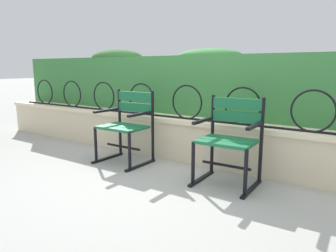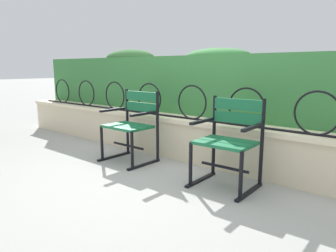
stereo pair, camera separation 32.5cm
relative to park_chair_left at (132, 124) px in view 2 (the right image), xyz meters
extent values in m
plane|color=#9E9E99|center=(0.74, -0.26, -0.46)|extent=(60.00, 60.00, 0.00)
cube|color=beige|center=(0.74, 0.50, -0.23)|extent=(7.45, 0.35, 0.47)
cube|color=beige|center=(0.74, 0.50, 0.03)|extent=(7.45, 0.41, 0.05)
cylinder|color=black|center=(0.74, 0.43, 0.07)|extent=(6.90, 0.02, 0.02)
torus|color=black|center=(-2.23, 0.43, 0.27)|extent=(0.42, 0.02, 0.42)
torus|color=black|center=(-1.53, 0.43, 0.27)|extent=(0.42, 0.02, 0.42)
torus|color=black|center=(-0.82, 0.43, 0.27)|extent=(0.42, 0.02, 0.42)
torus|color=black|center=(-0.12, 0.43, 0.27)|extent=(0.42, 0.02, 0.42)
torus|color=black|center=(0.59, 0.43, 0.27)|extent=(0.42, 0.02, 0.42)
torus|color=black|center=(1.29, 0.43, 0.27)|extent=(0.42, 0.02, 0.42)
torus|color=black|center=(2.00, 0.43, 0.27)|extent=(0.42, 0.02, 0.42)
cube|color=#387A3D|center=(0.74, 0.99, 0.44)|extent=(7.30, 0.62, 0.77)
ellipsoid|color=#366934|center=(-1.08, 0.99, 0.83)|extent=(0.98, 0.56, 0.27)
ellipsoid|color=#357139|center=(0.58, 0.99, 0.83)|extent=(0.90, 0.56, 0.19)
cube|color=#19663D|center=(0.00, -0.21, -0.02)|extent=(0.54, 0.13, 0.03)
cube|color=#19663D|center=(0.00, -0.08, -0.02)|extent=(0.54, 0.13, 0.03)
cube|color=#19663D|center=(0.00, 0.06, -0.02)|extent=(0.54, 0.13, 0.03)
cube|color=#19663D|center=(0.00, 0.16, 0.33)|extent=(0.54, 0.03, 0.11)
cube|color=#19663D|center=(0.00, 0.16, 0.19)|extent=(0.54, 0.03, 0.11)
cylinder|color=black|center=(0.27, 0.16, -0.03)|extent=(0.04, 0.04, 0.87)
cylinder|color=black|center=(0.27, -0.27, -0.24)|extent=(0.04, 0.04, 0.44)
cube|color=black|center=(0.27, -0.08, -0.45)|extent=(0.04, 0.52, 0.02)
cube|color=black|center=(0.27, -0.08, 0.16)|extent=(0.04, 0.40, 0.03)
cylinder|color=black|center=(-0.27, 0.16, -0.03)|extent=(0.04, 0.04, 0.87)
cylinder|color=black|center=(-0.27, -0.27, -0.24)|extent=(0.04, 0.04, 0.44)
cube|color=black|center=(-0.27, -0.08, -0.45)|extent=(0.04, 0.52, 0.02)
cube|color=black|center=(-0.27, -0.08, 0.16)|extent=(0.04, 0.40, 0.03)
cylinder|color=black|center=(0.00, -0.08, -0.27)|extent=(0.51, 0.03, 0.03)
cube|color=#19663D|center=(1.34, -0.19, -0.02)|extent=(0.53, 0.14, 0.03)
cube|color=#19663D|center=(1.34, -0.06, -0.02)|extent=(0.53, 0.14, 0.03)
cube|color=#19663D|center=(1.33, 0.08, -0.02)|extent=(0.53, 0.14, 0.03)
cube|color=#19663D|center=(1.33, 0.18, 0.32)|extent=(0.53, 0.05, 0.11)
cube|color=#19663D|center=(1.33, 0.18, 0.19)|extent=(0.53, 0.05, 0.11)
cylinder|color=black|center=(1.59, 0.19, -0.03)|extent=(0.04, 0.04, 0.86)
cylinder|color=black|center=(1.60, -0.24, -0.24)|extent=(0.04, 0.04, 0.44)
cube|color=black|center=(1.60, -0.05, -0.45)|extent=(0.06, 0.52, 0.02)
cube|color=black|center=(1.60, -0.05, 0.16)|extent=(0.05, 0.40, 0.03)
cylinder|color=black|center=(1.07, 0.17, -0.03)|extent=(0.04, 0.04, 0.86)
cylinder|color=black|center=(1.08, -0.26, -0.24)|extent=(0.04, 0.04, 0.44)
cube|color=black|center=(1.07, -0.07, -0.45)|extent=(0.06, 0.52, 0.02)
cube|color=black|center=(1.07, -0.07, 0.16)|extent=(0.05, 0.40, 0.03)
cylinder|color=black|center=(1.34, -0.06, -0.27)|extent=(0.50, 0.04, 0.03)
camera|label=1|loc=(2.55, -2.83, 0.68)|focal=33.80mm
camera|label=2|loc=(2.80, -2.63, 0.68)|focal=33.80mm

